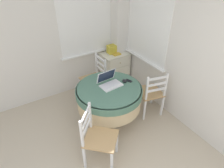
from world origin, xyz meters
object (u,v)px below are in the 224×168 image
Objects in this scene: laptop at (109,82)px; computer_mouse at (124,81)px; storage_box at (113,49)px; corner_cabinet at (115,68)px; dining_chair_near_right_window at (151,93)px; dining_chair_near_back_window at (95,79)px; dining_chair_camera_near at (98,138)px; round_dining_table at (109,96)px; book_on_cabinet at (115,53)px; cell_phone at (129,81)px.

computer_mouse is at bearing -14.67° from laptop.
corner_cabinet is at bearing -64.19° from storage_box.
dining_chair_near_right_window is at bearing -90.46° from corner_cabinet.
storage_box reaches higher than corner_cabinet.
dining_chair_near_back_window is 0.78m from storage_box.
laptop is at bearing 47.98° from dining_chair_camera_near.
storage_box is (0.45, 1.09, 0.05)m from computer_mouse.
dining_chair_near_right_window is at bearing -18.88° from laptop.
dining_chair_near_right_window reaches higher than corner_cabinet.
book_on_cabinet reaches higher than round_dining_table.
storage_box is at bearing 90.73° from dining_chair_near_right_window.
round_dining_table is at bearing -127.17° from book_on_cabinet.
computer_mouse is 0.13× the size of corner_cabinet.
dining_chair_near_back_window and dining_chair_camera_near have the same top height.
cell_phone is 1.18m from corner_cabinet.
cell_phone is at bearing 156.19° from dining_chair_near_right_window.
book_on_cabinet is (0.63, 0.23, 0.30)m from dining_chair_near_back_window.
round_dining_table is at bearing -179.70° from computer_mouse.
dining_chair_near_back_window is at bearing 63.85° from dining_chair_camera_near.
dining_chair_near_back_window reaches higher than round_dining_table.
round_dining_table is at bearing -127.18° from laptop.
dining_chair_near_back_window is (-0.16, 0.78, -0.32)m from computer_mouse.
round_dining_table is 5.11× the size of book_on_cabinet.
round_dining_table is 1.48× the size of corner_cabinet.
dining_chair_near_back_window is 0.74m from book_on_cabinet.
computer_mouse is at bearing -114.44° from corner_cabinet.
dining_chair_near_back_window is (0.14, 0.78, -0.13)m from round_dining_table.
dining_chair_near_back_window is at bearing 80.04° from round_dining_table.
round_dining_table is 1.28m from book_on_cabinet.
dining_chair_camera_near is 2.07m from book_on_cabinet.
dining_chair_camera_near reaches higher than book_on_cabinet.
book_on_cabinet is (0.47, 1.01, -0.02)m from computer_mouse.
cell_phone is at bearing -72.76° from dining_chair_near_back_window.
storage_box is at bearing 106.16° from book_on_cabinet.
dining_chair_camera_near is at bearing -148.05° from cell_phone.
corner_cabinet is at bearing 53.48° from laptop.
book_on_cabinet is at bearing 89.66° from dining_chair_near_right_window.
book_on_cabinet is at bearing 69.24° from cell_phone.
cell_phone is at bearing -110.41° from corner_cabinet.
dining_chair_camera_near is 4.24× the size of book_on_cabinet.
dining_chair_near_back_window reaches higher than computer_mouse.
laptop reaches higher than book_on_cabinet.
corner_cabinet is (0.63, 0.26, -0.08)m from dining_chair_near_back_window.
cell_phone and book_on_cabinet have the same top height.
computer_mouse is 0.59m from dining_chair_near_right_window.
dining_chair_camera_near is 4.06× the size of storage_box.
laptop reaches higher than corner_cabinet.
dining_chair_near_back_window is (0.09, 0.71, -0.35)m from laptop.
round_dining_table is at bearing 47.47° from dining_chair_camera_near.
storage_box is (0.75, 1.09, 0.24)m from round_dining_table.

